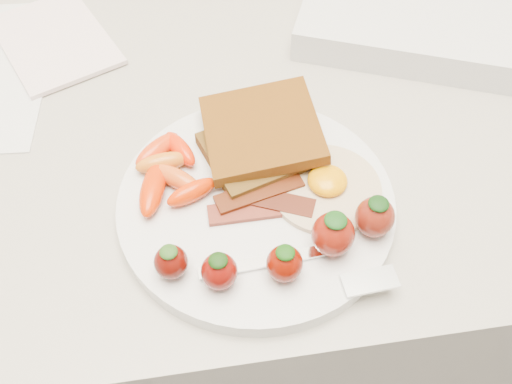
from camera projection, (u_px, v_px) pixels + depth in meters
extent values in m
cube|color=gray|center=(229.00, 292.00, 1.01)|extent=(2.00, 0.60, 0.90)
cylinder|color=silver|center=(256.00, 204.00, 0.56)|extent=(0.27, 0.27, 0.02)
cube|color=black|center=(253.00, 153.00, 0.58)|extent=(0.11, 0.11, 0.01)
cube|color=#3D2307|center=(262.00, 129.00, 0.58)|extent=(0.12, 0.12, 0.03)
cylinder|color=silver|center=(325.00, 188.00, 0.56)|extent=(0.14, 0.14, 0.01)
ellipsoid|color=orange|center=(327.00, 181.00, 0.55)|extent=(0.05, 0.05, 0.02)
cube|color=#4B1E0D|center=(254.00, 210.00, 0.54)|extent=(0.09, 0.02, 0.00)
cube|color=#330D08|center=(269.00, 200.00, 0.55)|extent=(0.09, 0.06, 0.00)
cube|color=#340904|center=(259.00, 192.00, 0.55)|extent=(0.09, 0.04, 0.00)
ellipsoid|color=#CB6416|center=(163.00, 163.00, 0.57)|extent=(0.06, 0.03, 0.02)
ellipsoid|color=#D34F17|center=(177.00, 179.00, 0.55)|extent=(0.05, 0.05, 0.02)
ellipsoid|color=red|center=(153.00, 189.00, 0.55)|extent=(0.04, 0.07, 0.02)
ellipsoid|color=red|center=(180.00, 149.00, 0.58)|extent=(0.04, 0.05, 0.02)
ellipsoid|color=red|center=(157.00, 150.00, 0.58)|extent=(0.06, 0.05, 0.02)
ellipsoid|color=red|center=(192.00, 192.00, 0.54)|extent=(0.06, 0.04, 0.02)
ellipsoid|color=#4A0904|center=(171.00, 262.00, 0.49)|extent=(0.03, 0.03, 0.03)
ellipsoid|color=#224814|center=(169.00, 252.00, 0.48)|extent=(0.02, 0.02, 0.01)
ellipsoid|color=#630A05|center=(219.00, 271.00, 0.48)|extent=(0.03, 0.03, 0.04)
ellipsoid|color=black|center=(218.00, 260.00, 0.47)|extent=(0.02, 0.02, 0.01)
ellipsoid|color=#630C01|center=(284.00, 264.00, 0.49)|extent=(0.03, 0.03, 0.04)
ellipsoid|color=#103B08|center=(285.00, 253.00, 0.47)|extent=(0.02, 0.02, 0.01)
ellipsoid|color=maroon|center=(333.00, 234.00, 0.50)|extent=(0.04, 0.04, 0.04)
ellipsoid|color=#113B0E|center=(336.00, 220.00, 0.48)|extent=(0.02, 0.02, 0.01)
ellipsoid|color=maroon|center=(375.00, 217.00, 0.51)|extent=(0.04, 0.04, 0.04)
ellipsoid|color=black|center=(379.00, 204.00, 0.50)|extent=(0.02, 0.02, 0.01)
cube|color=white|center=(263.00, 262.00, 0.51)|extent=(0.12, 0.02, 0.00)
cube|color=silver|center=(370.00, 281.00, 0.49)|extent=(0.05, 0.03, 0.00)
cube|color=silver|center=(54.00, 40.00, 0.72)|extent=(0.18, 0.21, 0.01)
cube|color=silver|center=(426.00, 7.00, 0.74)|extent=(0.37, 0.34, 0.04)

